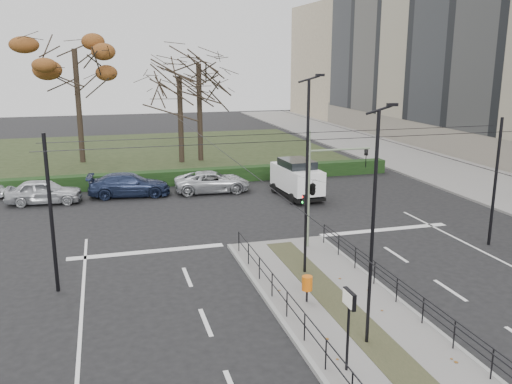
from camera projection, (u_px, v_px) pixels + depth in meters
The scene contains 20 objects.
ground at pixel (315, 283), 21.14m from camera, with size 140.00×140.00×0.00m, color black.
median_island at pixel (342, 310), 18.78m from camera, with size 4.40×15.00×0.14m, color slate.
sidewalk_east at pixel (415, 160), 46.43m from camera, with size 8.00×90.00×0.14m, color slate.
park at pixel (123, 154), 49.43m from camera, with size 38.00×26.00×0.10m, color black.
hedge at pixel (130, 180), 36.80m from camera, with size 38.00×1.00×1.00m, color black.
apartment_block at pixel (509, 37), 48.43m from camera, with size 13.09×52.10×21.64m.
median_railing at pixel (344, 286), 18.47m from camera, with size 4.14×13.24×0.92m.
catenary at pixel (302, 189), 21.83m from camera, with size 20.00×34.00×6.00m.
traffic_light at pixel (314, 187), 24.37m from camera, with size 3.31×1.83×4.80m.
litter_bin at pixel (307, 284), 19.07m from camera, with size 0.38×0.38×0.96m.
info_panel at pixel (349, 308), 14.58m from camera, with size 0.13×0.62×2.37m.
streetlamp_median_near at pixel (373, 227), 15.62m from camera, with size 0.60×0.12×7.21m.
streetlamp_median_far at pixel (307, 176), 20.94m from camera, with size 0.66×0.13×7.85m.
parked_car_first at pixel (44, 191), 32.63m from camera, with size 1.77×4.40×1.50m, color #B6B9BE.
parked_car_third at pixel (129, 185), 34.40m from camera, with size 2.07×5.10×1.48m, color #1D2745.
parked_car_fourth at pixel (213, 182), 35.48m from camera, with size 2.28×4.94×1.37m, color #B6B9BE.
white_van at pixel (297, 178), 34.03m from camera, with size 2.32×4.63×2.41m.
rust_tree at pixel (74, 49), 43.21m from camera, with size 7.83×7.83×12.11m.
bare_tree_center at pixel (179, 83), 43.91m from camera, with size 7.71×7.71×9.37m.
bare_tree_near at pixel (199, 71), 44.46m from camera, with size 6.40×6.40×10.70m.
Camera 1 is at (-7.57, -18.29, 8.54)m, focal length 38.00 mm.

